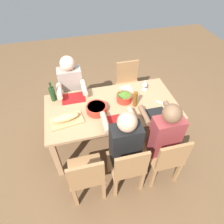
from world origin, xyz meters
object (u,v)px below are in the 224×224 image
cutting_board (67,120)px  beer_bottle (135,99)px  serving_bowl_greens (97,108)px  dining_table (112,111)px  diner_far_center (124,143)px  wine_glass (145,83)px  chair_far_left (166,157)px  diner_far_left (163,135)px  wine_bottle (53,94)px  diner_near_right (72,88)px  chair_far_center (128,166)px  napkin_stack (127,89)px  serving_bowl_salad (124,97)px  bread_loaf (66,117)px  chair_near_right (73,92)px  chair_near_left (128,83)px  chair_far_right (87,176)px

cutting_board → beer_bottle: bearing=-175.7°
serving_bowl_greens → dining_table: bearing=-166.8°
dining_table → diner_far_center: bearing=90.0°
wine_glass → chair_far_left: bearing=86.7°
diner_far_left → wine_bottle: (1.23, -0.91, 0.15)m
diner_near_right → chair_far_center: bearing=109.7°
cutting_board → wine_bottle: wine_bottle is taller
dining_table → chair_far_left: 0.92m
serving_bowl_greens → wine_glass: bearing=-159.7°
cutting_board → napkin_stack: size_ratio=2.86×
chair_far_center → diner_near_right: bearing=-70.3°
serving_bowl_salad → bread_loaf: (0.80, 0.20, 0.01)m
diner_near_right → chair_far_left: size_ratio=1.41×
bread_loaf → wine_bottle: 0.47m
diner_far_center → serving_bowl_greens: (0.22, -0.53, 0.10)m
diner_near_right → diner_far_left: 1.52m
dining_table → chair_near_right: (0.48, -0.77, -0.17)m
cutting_board → diner_far_left: bearing=157.3°
chair_far_center → diner_far_center: 0.28m
diner_far_center → serving_bowl_salad: 0.69m
serving_bowl_salad → beer_bottle: (-0.11, 0.13, 0.05)m
diner_near_right → serving_bowl_greens: diner_near_right is taller
chair_near_left → cutting_board: bearing=39.3°
dining_table → chair_near_right: size_ratio=2.07×
napkin_stack → serving_bowl_greens: bearing=33.5°
diner_far_center → beer_bottle: diner_far_center is taller
dining_table → beer_bottle: 0.36m
diner_far_center → serving_bowl_greens: bearing=-67.9°
dining_table → chair_near_right: 0.92m
chair_far_right → diner_far_left: (-0.97, -0.18, 0.21)m
chair_near_left → cutting_board: chair_near_left is taller
diner_far_center → wine_glass: diner_far_center is taller
chair_far_right → diner_far_left: size_ratio=0.71×
beer_bottle → bread_loaf: bearing=4.3°
wine_glass → diner_near_right: bearing=-19.1°
chair_near_left → bread_loaf: (1.10, 0.90, 0.32)m
chair_near_right → beer_bottle: size_ratio=3.86×
chair_near_left → wine_bottle: (1.23, 0.45, 0.37)m
beer_bottle → wine_glass: (-0.24, -0.29, 0.01)m
diner_far_left → beer_bottle: size_ratio=5.45×
dining_table → beer_bottle: size_ratio=8.02×
chair_far_right → wine_bottle: wine_bottle is taller
diner_far_center → wine_glass: (-0.54, -0.81, 0.16)m
dining_table → diner_far_center: diner_far_center is taller
diner_far_left → serving_bowl_salad: 0.72m
diner_near_right → diner_far_left: (-0.97, 1.17, 0.00)m
serving_bowl_greens → wine_bottle: 0.65m
dining_table → serving_bowl_greens: size_ratio=6.71×
chair_near_right → diner_far_center: (-0.48, 1.35, 0.21)m
diner_near_right → diner_far_left: bearing=129.7°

